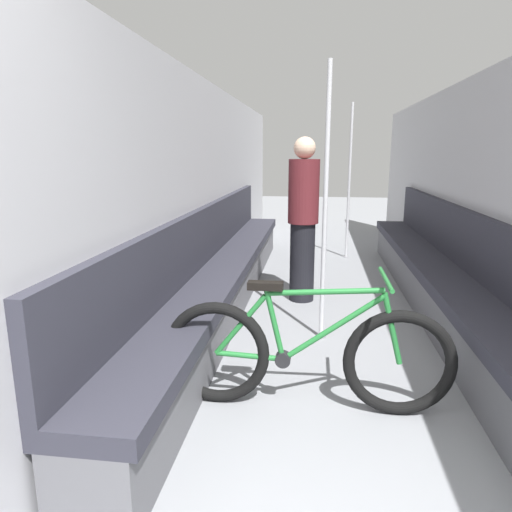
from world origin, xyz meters
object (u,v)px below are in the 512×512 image
object	(u,v)px
bicycle	(305,355)
grab_pole_near	(349,184)
passenger_standing	(303,219)
grab_pole_far	(325,211)
bench_seat_row_right	(443,283)
bench_seat_row_left	(223,275)

from	to	relation	value
bicycle	grab_pole_near	bearing A→B (deg)	98.06
passenger_standing	grab_pole_far	bearing A→B (deg)	-118.31
passenger_standing	bench_seat_row_right	bearing A→B (deg)	-53.78
bicycle	bench_seat_row_left	bearing A→B (deg)	130.92
grab_pole_near	passenger_standing	xyz separation A→B (m)	(-0.57, -2.03, -0.20)
grab_pole_near	bicycle	bearing A→B (deg)	-96.77
grab_pole_near	grab_pole_far	world-z (taller)	same
grab_pole_far	bench_seat_row_right	bearing A→B (deg)	30.03
bench_seat_row_right	bench_seat_row_left	bearing A→B (deg)	180.00
bench_seat_row_right	bicycle	xyz separation A→B (m)	(-1.20, -1.70, 0.01)
passenger_standing	bench_seat_row_left	bearing A→B (deg)	163.46
bench_seat_row_right	passenger_standing	bearing A→B (deg)	166.01
grab_pole_near	grab_pole_far	xyz separation A→B (m)	(-0.37, -2.98, 0.00)
grab_pole_far	bench_seat_row_left	bearing A→B (deg)	146.07
bench_seat_row_right	grab_pole_near	xyz separation A→B (m)	(-0.72, 2.35, 0.71)
bench_seat_row_right	passenger_standing	xyz separation A→B (m)	(-1.28, 0.32, 0.51)
bench_seat_row_right	grab_pole_near	distance (m)	2.55
bench_seat_row_left	passenger_standing	distance (m)	0.96
bench_seat_row_left	bicycle	world-z (taller)	bench_seat_row_left
bench_seat_row_left	bench_seat_row_right	xyz separation A→B (m)	(2.03, 0.00, 0.00)
bench_seat_row_left	grab_pole_near	size ratio (longest dim) A/B	2.61
bench_seat_row_right	grab_pole_far	size ratio (longest dim) A/B	2.61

